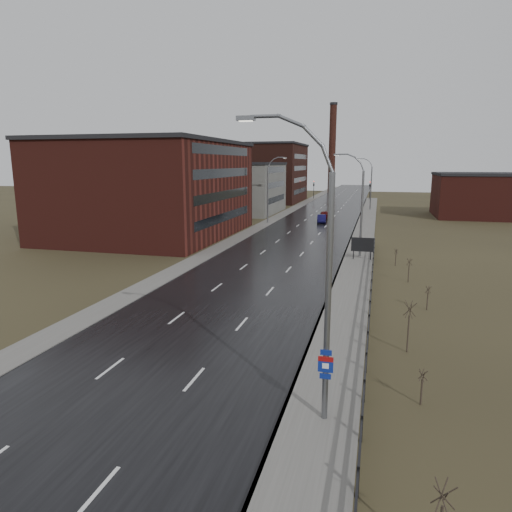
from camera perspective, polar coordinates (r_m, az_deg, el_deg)
The scene contains 25 objects.
ground at distance 20.98m, azimuth -18.30°, elevation -18.57°, with size 320.00×320.00×0.00m, color #2D2819.
road at distance 76.39m, azimuth 6.96°, elevation 3.71°, with size 14.00×300.00×0.06m, color black.
sidewalk_right at distance 51.04m, azimuth 12.56°, elevation -0.30°, with size 3.20×180.00×0.18m, color #595651.
curb_right at distance 51.12m, azimuth 10.86°, elevation -0.21°, with size 0.16×180.00×0.18m, color slate.
sidewalk_left at distance 77.94m, azimuth 0.97°, elevation 3.97°, with size 2.40×260.00×0.12m, color #595651.
warehouse_near at distance 67.81m, azimuth -12.84°, elevation 8.25°, with size 22.44×28.56×13.50m.
warehouse_mid at distance 97.36m, azimuth -2.08°, elevation 8.56°, with size 16.32×20.40×10.50m.
warehouse_far at distance 127.47m, azimuth -0.27°, elevation 10.39°, with size 26.52×24.48×15.50m.
building_right at distance 99.16m, azimuth 26.67°, elevation 6.82°, with size 18.36×16.32×8.50m.
smokestack at distance 165.87m, azimuth 9.51°, elevation 13.18°, with size 2.70×2.70×30.70m.
streetlight_main at distance 17.61m, azimuth 8.02°, elevation -2.59°, with size 3.91×0.29×12.11m.
streetlight_right_mid at distance 51.20m, azimuth 12.78°, elevation 6.23°, with size 3.36×0.28×11.35m.
streetlight_left at distance 79.21m, azimuth 1.69°, elevation 8.29°, with size 3.36×0.28×11.35m.
streetlight_right_far at distance 105.08m, azimuth 14.04°, elevation 8.76°, with size 3.36×0.28×11.35m.
guardrail at distance 34.64m, azimuth 14.14°, elevation -4.93°, with size 0.10×53.05×1.10m.
shrub_b at distance 21.70m, azimuth 20.02°, elevation -15.05°, with size 0.39×0.41×1.62m.
shrub_c at distance 26.70m, azimuth 18.53°, elevation -8.26°, with size 0.68×0.72×2.92m.
shrub_d at distance 34.77m, azimuth 20.66°, elevation -4.87°, with size 0.43×0.45×1.79m.
shrub_e at distance 42.24m, azimuth 18.56°, elevation -1.63°, with size 0.51×0.54×2.14m.
shrub_f at distance 48.68m, azimuth 17.08°, elevation -0.09°, with size 0.43×0.45×1.77m.
billboard at distance 49.92m, azimuth 13.17°, elevation 1.32°, with size 2.36×0.17×2.55m.
traffic_light_left at distance 136.35m, azimuth 7.25°, elevation 9.05°, with size 0.58×2.73×5.30m.
traffic_light_right at distance 135.11m, azimuth 14.07°, elevation 8.78°, with size 0.58×2.73×5.30m.
car_near at distance 80.86m, azimuth 8.20°, elevation 4.59°, with size 1.49×4.27×1.41m, color #0E0B39.
car_far at distance 86.98m, azimuth 8.57°, elevation 5.11°, with size 1.81×4.51×1.54m, color #470C0B.
Camera 1 is at (10.46, -14.97, 10.32)m, focal length 32.00 mm.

